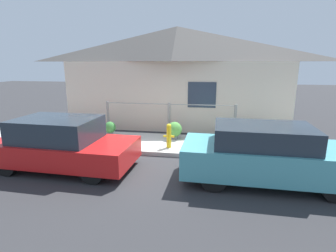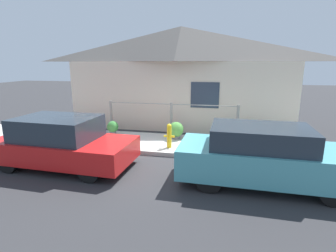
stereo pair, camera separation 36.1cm
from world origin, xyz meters
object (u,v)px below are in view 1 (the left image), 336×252
object	(u,v)px
fire_hydrant	(169,135)
potted_plant_corner	(231,135)
potted_plant_by_fence	(110,128)
potted_plant_near_hydrant	(174,130)
car_left	(62,144)
car_right	(267,154)

from	to	relation	value
fire_hydrant	potted_plant_corner	size ratio (longest dim) A/B	1.30
potted_plant_by_fence	potted_plant_corner	world-z (taller)	potted_plant_corner
potted_plant_near_hydrant	potted_plant_by_fence	size ratio (longest dim) A/B	1.17
car_left	potted_plant_corner	world-z (taller)	car_left
fire_hydrant	potted_plant_corner	xyz separation A→B (m)	(2.00, 0.66, -0.07)
car_right	potted_plant_corner	distance (m)	2.58
potted_plant_near_hydrant	car_right	bearing A→B (deg)	-47.36
car_right	potted_plant_corner	bearing A→B (deg)	105.61
potted_plant_near_hydrant	potted_plant_by_fence	world-z (taller)	potted_plant_near_hydrant
potted_plant_near_hydrant	potted_plant_corner	xyz separation A→B (m)	(1.97, -0.34, 0.01)
fire_hydrant	potted_plant_near_hydrant	size ratio (longest dim) A/B	1.26
car_left	potted_plant_near_hydrant	bearing A→B (deg)	48.94
car_right	potted_plant_by_fence	distance (m)	5.80
car_left	potted_plant_near_hydrant	xyz separation A→B (m)	(2.63, 2.83, -0.21)
car_left	fire_hydrant	distance (m)	3.18
car_left	fire_hydrant	xyz separation A→B (m)	(2.60, 1.83, -0.13)
fire_hydrant	potted_plant_by_fence	xyz separation A→B (m)	(-2.40, 1.03, -0.11)
car_left	potted_plant_by_fence	world-z (taller)	car_left
car_left	car_right	world-z (taller)	car_right
car_right	fire_hydrant	bearing A→B (deg)	146.50
potted_plant_by_fence	potted_plant_near_hydrant	bearing A→B (deg)	-0.58
car_right	potted_plant_by_fence	xyz separation A→B (m)	(-5.04, 2.86, -0.27)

